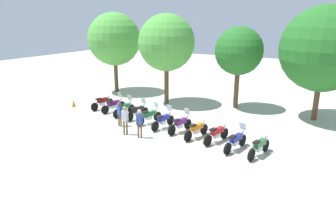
% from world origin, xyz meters
% --- Properties ---
extents(ground_plane, '(80.00, 80.00, 0.00)m').
position_xyz_m(ground_plane, '(0.00, 0.00, 0.00)').
color(ground_plane, '#BCB7A8').
extents(motorcycle_0, '(0.66, 2.18, 0.99)m').
position_xyz_m(motorcycle_0, '(-6.31, 1.37, 0.50)').
color(motorcycle_0, black).
rests_on(motorcycle_0, ground_plane).
extents(motorcycle_1, '(0.76, 2.16, 1.37)m').
position_xyz_m(motorcycle_1, '(-5.04, 1.18, 0.52)').
color(motorcycle_1, black).
rests_on(motorcycle_1, ground_plane).
extents(motorcycle_2, '(0.62, 2.19, 1.37)m').
position_xyz_m(motorcycle_2, '(-3.79, 0.82, 0.52)').
color(motorcycle_2, black).
rests_on(motorcycle_2, ground_plane).
extents(motorcycle_3, '(0.65, 2.19, 1.37)m').
position_xyz_m(motorcycle_3, '(-2.52, 0.69, 0.52)').
color(motorcycle_3, black).
rests_on(motorcycle_3, ground_plane).
extents(motorcycle_4, '(0.80, 2.15, 1.37)m').
position_xyz_m(motorcycle_4, '(-1.25, 0.23, 0.52)').
color(motorcycle_4, black).
rests_on(motorcycle_4, ground_plane).
extents(motorcycle_5, '(0.68, 2.18, 1.37)m').
position_xyz_m(motorcycle_5, '(0.00, -0.09, 0.52)').
color(motorcycle_5, black).
rests_on(motorcycle_5, ground_plane).
extents(motorcycle_6, '(0.75, 2.17, 1.37)m').
position_xyz_m(motorcycle_6, '(1.27, -0.19, 0.52)').
color(motorcycle_6, black).
rests_on(motorcycle_6, ground_plane).
extents(motorcycle_7, '(0.76, 2.16, 0.99)m').
position_xyz_m(motorcycle_7, '(2.53, -0.57, 0.50)').
color(motorcycle_7, black).
rests_on(motorcycle_7, ground_plane).
extents(motorcycle_8, '(0.83, 2.14, 0.99)m').
position_xyz_m(motorcycle_8, '(3.79, -0.63, 0.50)').
color(motorcycle_8, black).
rests_on(motorcycle_8, ground_plane).
extents(motorcycle_9, '(0.75, 2.16, 1.37)m').
position_xyz_m(motorcycle_9, '(5.06, -1.13, 0.52)').
color(motorcycle_9, black).
rests_on(motorcycle_9, ground_plane).
extents(motorcycle_10, '(0.77, 2.16, 0.99)m').
position_xyz_m(motorcycle_10, '(6.32, -1.26, 0.50)').
color(motorcycle_10, black).
rests_on(motorcycle_10, ground_plane).
extents(person_0, '(0.37, 0.32, 1.76)m').
position_xyz_m(person_0, '(-1.35, -2.24, 1.04)').
color(person_0, brown).
rests_on(person_0, ground_plane).
extents(person_1, '(0.37, 0.32, 1.72)m').
position_xyz_m(person_1, '(-0.32, -2.23, 1.01)').
color(person_1, brown).
rests_on(person_1, ground_plane).
extents(person_2, '(0.40, 0.22, 1.63)m').
position_xyz_m(person_2, '(-2.59, -1.22, 0.95)').
color(person_2, brown).
rests_on(person_2, ground_plane).
extents(tree_0, '(4.76, 4.76, 7.26)m').
position_xyz_m(tree_0, '(-9.06, 6.49, 4.87)').
color(tree_0, brown).
rests_on(tree_0, ground_plane).
extents(tree_1, '(4.44, 4.44, 7.09)m').
position_xyz_m(tree_1, '(-2.85, 5.23, 4.86)').
color(tree_1, brown).
rests_on(tree_1, ground_plane).
extents(tree_2, '(3.58, 3.58, 6.16)m').
position_xyz_m(tree_2, '(2.49, 6.73, 4.34)').
color(tree_2, brown).
rests_on(tree_2, ground_plane).
extents(tree_3, '(5.57, 5.57, 7.57)m').
position_xyz_m(tree_3, '(8.12, 6.56, 4.78)').
color(tree_3, brown).
rests_on(tree_3, ground_plane).
extents(traffic_cone, '(0.32, 0.32, 0.55)m').
position_xyz_m(traffic_cone, '(-8.65, 0.63, 0.28)').
color(traffic_cone, orange).
rests_on(traffic_cone, ground_plane).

